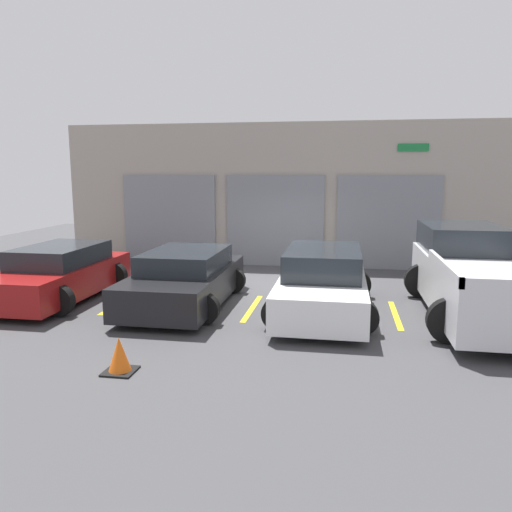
# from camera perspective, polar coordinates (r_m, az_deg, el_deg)

# --- Properties ---
(ground_plane) EXTENTS (28.00, 28.00, 0.00)m
(ground_plane) POSITION_cam_1_polar(r_m,az_deg,el_deg) (13.30, 1.26, -3.47)
(ground_plane) COLOR #3D3D3F
(shophouse_building) EXTENTS (14.39, 0.68, 4.54)m
(shophouse_building) POSITION_cam_1_polar(r_m,az_deg,el_deg) (16.22, 3.00, 6.84)
(shophouse_building) COLOR #9E9389
(shophouse_building) RESTS_ON ground
(pickup_truck) EXTENTS (2.41, 5.32, 1.80)m
(pickup_truck) POSITION_cam_1_polar(r_m,az_deg,el_deg) (11.41, 23.49, -2.07)
(pickup_truck) COLOR silver
(pickup_truck) RESTS_ON ground
(sedan_white) EXTENTS (2.22, 4.57, 1.37)m
(sedan_white) POSITION_cam_1_polar(r_m,az_deg,el_deg) (10.91, 7.64, -3.01)
(sedan_white) COLOR white
(sedan_white) RESTS_ON ground
(sedan_side) EXTENTS (2.17, 4.21, 1.28)m
(sedan_side) POSITION_cam_1_polar(r_m,az_deg,el_deg) (12.74, -21.52, -1.91)
(sedan_side) COLOR maroon
(sedan_side) RESTS_ON ground
(van_right) EXTENTS (2.26, 4.29, 1.26)m
(van_right) POSITION_cam_1_polar(r_m,az_deg,el_deg) (11.45, -8.10, -2.64)
(van_right) COLOR black
(van_right) RESTS_ON ground
(parking_stripe_far_left) EXTENTS (0.12, 2.20, 0.01)m
(parking_stripe_far_left) POSITION_cam_1_polar(r_m,az_deg,el_deg) (13.71, -26.98, -4.12)
(parking_stripe_far_left) COLOR gold
(parking_stripe_far_left) RESTS_ON ground
(parking_stripe_left) EXTENTS (0.12, 2.20, 0.01)m
(parking_stripe_left) POSITION_cam_1_polar(r_m,az_deg,el_deg) (12.12, -15.09, -5.08)
(parking_stripe_left) COLOR gold
(parking_stripe_left) RESTS_ON ground
(parking_stripe_centre) EXTENTS (0.12, 2.20, 0.01)m
(parking_stripe_centre) POSITION_cam_1_polar(r_m,az_deg,el_deg) (11.20, -0.44, -5.96)
(parking_stripe_centre) COLOR gold
(parking_stripe_centre) RESTS_ON ground
(parking_stripe_right) EXTENTS (0.12, 2.20, 0.01)m
(parking_stripe_right) POSITION_cam_1_polar(r_m,az_deg,el_deg) (11.09, 15.65, -6.48)
(parking_stripe_right) COLOR gold
(parking_stripe_right) RESTS_ON ground
(traffic_cone) EXTENTS (0.47, 0.47, 0.55)m
(traffic_cone) POSITION_cam_1_polar(r_m,az_deg,el_deg) (7.97, -15.34, -11.00)
(traffic_cone) COLOR black
(traffic_cone) RESTS_ON ground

